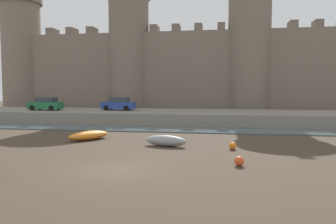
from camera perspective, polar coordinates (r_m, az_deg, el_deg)
name	(u,v)px	position (r m, az deg, el deg)	size (l,w,h in m)	color
ground_plane	(115,169)	(16.75, -9.16, -9.83)	(160.00, 160.00, 0.00)	#423528
water_channel	(167,129)	(31.98, -0.11, -3.02)	(80.00, 4.50, 0.10)	#47565B
quay_road	(177,117)	(39.04, 1.63, -0.82)	(66.76, 10.00, 1.34)	gray
castle	(187,61)	(50.24, 3.38, 8.92)	(61.64, 6.88, 21.80)	#7A6B5B
rowboat_foreground_right	(166,140)	(22.88, -0.39, -4.98)	(3.15, 1.53, 0.77)	gray
rowboat_near_channel_left	(89,135)	(26.46, -13.64, -3.94)	(2.99, 3.57, 0.71)	orange
mooring_buoy_near_channel	(233,146)	(22.10, 11.19, -5.80)	(0.49, 0.49, 0.49)	orange
mooring_buoy_mid_mud	(239,161)	(17.54, 12.29, -8.37)	(0.51, 0.51, 0.51)	#E04C1E
car_quay_east	(119,104)	(40.95, -8.59, 1.40)	(4.13, 1.94, 1.62)	#263F99
car_quay_west	(46,104)	(43.21, -20.54, 1.32)	(4.13, 1.94, 1.62)	#1E6638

